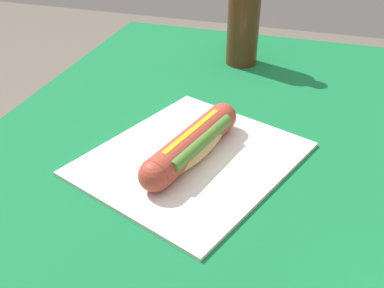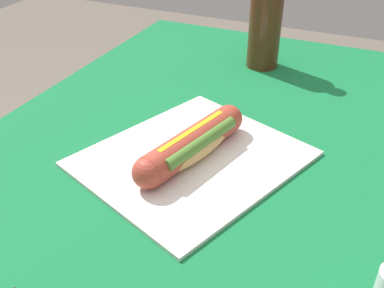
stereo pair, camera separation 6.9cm
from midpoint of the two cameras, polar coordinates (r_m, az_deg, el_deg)
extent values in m
cylinder|color=brown|center=(1.39, -5.66, -2.59)|extent=(0.07, 0.07, 0.73)
cylinder|color=brown|center=(1.32, 18.97, -6.89)|extent=(0.07, 0.07, 0.73)
cube|color=brown|center=(0.69, -0.70, -4.78)|extent=(1.19, 0.75, 0.03)
cube|color=#146B38|center=(0.68, -0.71, -3.65)|extent=(1.25, 0.81, 0.00)
cube|color=silver|center=(0.70, -2.80, -1.93)|extent=(0.40, 0.37, 0.01)
ellipsoid|color=tan|center=(0.69, -2.85, -0.33)|extent=(0.19, 0.10, 0.04)
cylinder|color=#A83D2D|center=(0.69, -2.86, 0.02)|extent=(0.20, 0.10, 0.05)
sphere|color=#A83D2D|center=(0.63, -7.93, -4.09)|extent=(0.05, 0.05, 0.05)
sphere|color=#A83D2D|center=(0.76, 1.31, 3.40)|extent=(0.05, 0.05, 0.05)
cube|color=yellow|center=(0.68, -2.91, 1.53)|extent=(0.14, 0.05, 0.00)
cylinder|color=#4C7A2D|center=(0.68, -1.70, 0.19)|extent=(0.16, 0.06, 0.02)
cylinder|color=#4C2814|center=(1.02, 4.52, 14.83)|extent=(0.07, 0.07, 0.18)
camera|label=1|loc=(0.03, -92.86, -1.86)|focal=42.13mm
camera|label=2|loc=(0.03, 87.14, 1.86)|focal=42.13mm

